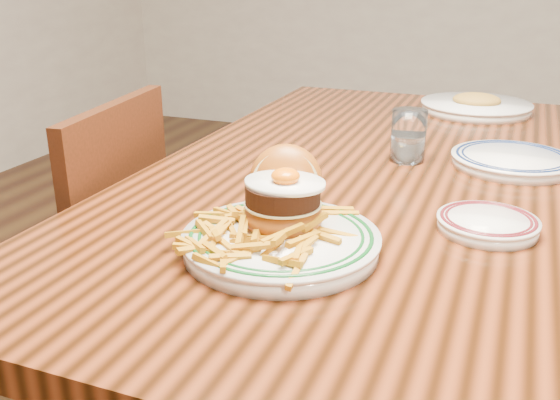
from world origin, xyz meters
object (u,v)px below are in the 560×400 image
at_px(table, 365,206).
at_px(side_plate, 488,223).
at_px(chair_left, 82,279).
at_px(main_plate, 282,223).

height_order(table, side_plate, side_plate).
distance_m(chair_left, side_plate, 0.90).
bearing_deg(side_plate, chair_left, 163.47).
bearing_deg(table, main_plate, -93.18).
relative_size(main_plate, side_plate, 1.96).
height_order(table, chair_left, chair_left).
xyz_separation_m(table, side_plate, (0.26, -0.25, 0.10)).
xyz_separation_m(main_plate, side_plate, (0.28, 0.17, -0.02)).
relative_size(chair_left, main_plate, 2.86).
relative_size(table, side_plate, 10.14).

